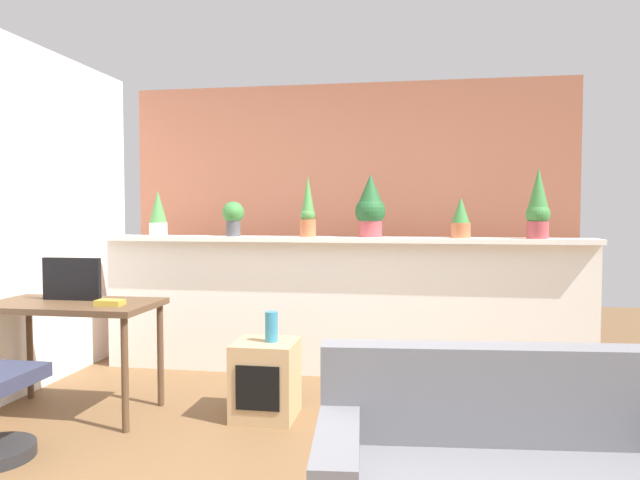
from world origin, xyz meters
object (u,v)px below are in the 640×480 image
object	(u,v)px
potted_plant_5	(538,206)
tv_monitor	(72,279)
potted_plant_3	(370,206)
book_on_desk	(110,303)
potted_plant_2	(308,210)
desk	(72,315)
potted_plant_0	(158,213)
vase_on_shelf	(271,327)
potted_plant_4	(461,218)
side_cube_shelf	(266,379)
potted_plant_1	(233,216)

from	to	relation	value
potted_plant_5	tv_monitor	size ratio (longest dim) A/B	1.31
potted_plant_3	tv_monitor	size ratio (longest dim) A/B	1.23
potted_plant_5	book_on_desk	xyz separation A→B (m)	(-2.84, -1.22, -0.62)
potted_plant_2	desk	distance (m)	1.92
potted_plant_0	vase_on_shelf	distance (m)	1.79
potted_plant_4	desk	size ratio (longest dim) A/B	0.29
desk	side_cube_shelf	xyz separation A→B (m)	(1.28, 0.15, -0.42)
potted_plant_1	potted_plant_2	distance (m)	0.63
potted_plant_4	desk	bearing A→B (deg)	-155.80
potted_plant_2	side_cube_shelf	xyz separation A→B (m)	(-0.10, -1.00, -1.11)
potted_plant_0	potted_plant_2	xyz separation A→B (m)	(1.31, -0.04, 0.03)
potted_plant_4	potted_plant_5	distance (m)	0.58
potted_plant_1	side_cube_shelf	distance (m)	1.55
tv_monitor	vase_on_shelf	size ratio (longest dim) A/B	2.08
tv_monitor	side_cube_shelf	bearing A→B (deg)	2.88
potted_plant_1	desk	distance (m)	1.51
potted_plant_2	book_on_desk	size ratio (longest dim) A/B	2.93
vase_on_shelf	book_on_desk	world-z (taller)	book_on_desk
potted_plant_0	potted_plant_5	size ratio (longest dim) A/B	0.71
potted_plant_2	tv_monitor	bearing A→B (deg)	-143.06
potted_plant_0	potted_plant_1	bearing A→B (deg)	-3.33
side_cube_shelf	vase_on_shelf	bearing A→B (deg)	7.85
potted_plant_2	potted_plant_4	size ratio (longest dim) A/B	1.56
potted_plant_1	desk	size ratio (longest dim) A/B	0.26
potted_plant_3	book_on_desk	xyz separation A→B (m)	(-1.56, -1.30, -0.62)
potted_plant_4	potted_plant_1	bearing A→B (deg)	-179.66
potted_plant_3	desk	world-z (taller)	potted_plant_3
vase_on_shelf	book_on_desk	distance (m)	1.04
potted_plant_0	potted_plant_3	world-z (taller)	potted_plant_3
potted_plant_2	side_cube_shelf	bearing A→B (deg)	-95.45
potted_plant_0	potted_plant_4	size ratio (longest dim) A/B	1.20
desk	book_on_desk	xyz separation A→B (m)	(0.32, -0.09, 0.10)
vase_on_shelf	book_on_desk	xyz separation A→B (m)	(-1.00, -0.24, 0.17)
vase_on_shelf	potted_plant_2	bearing A→B (deg)	86.81
potted_plant_0	side_cube_shelf	size ratio (longest dim) A/B	0.77
side_cube_shelf	book_on_desk	distance (m)	1.11
potted_plant_4	book_on_desk	distance (m)	2.64
potted_plant_3	potted_plant_1	bearing A→B (deg)	-176.99
potted_plant_4	potted_plant_3	bearing A→B (deg)	176.07
potted_plant_3	side_cube_shelf	size ratio (longest dim) A/B	1.01
book_on_desk	potted_plant_4	bearing A→B (deg)	28.84
desk	vase_on_shelf	size ratio (longest dim) A/B	5.57
potted_plant_1	potted_plant_4	xyz separation A→B (m)	(1.84, 0.01, -0.01)
potted_plant_4	vase_on_shelf	bearing A→B (deg)	-141.47
potted_plant_0	potted_plant_2	distance (m)	1.31
potted_plant_1	side_cube_shelf	bearing A→B (deg)	-61.95
side_cube_shelf	tv_monitor	bearing A→B (deg)	-177.12
side_cube_shelf	book_on_desk	world-z (taller)	book_on_desk
potted_plant_1	tv_monitor	xyz separation A→B (m)	(-0.79, -1.07, -0.41)
side_cube_shelf	vase_on_shelf	world-z (taller)	vase_on_shelf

